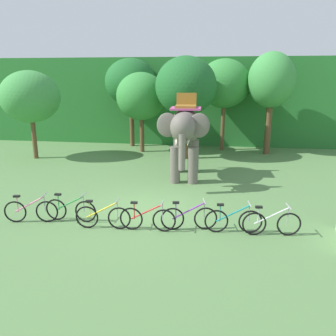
# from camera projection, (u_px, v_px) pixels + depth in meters

# --- Properties ---
(ground_plane) EXTENTS (80.00, 80.00, 0.00)m
(ground_plane) POSITION_uv_depth(u_px,v_px,m) (146.00, 211.00, 11.99)
(ground_plane) COLOR #567F47
(foliage_hedge) EXTENTS (36.00, 6.00, 5.71)m
(foliage_hedge) POSITION_uv_depth(u_px,v_px,m) (187.00, 99.00, 25.60)
(foliage_hedge) COLOR #28702D
(foliage_hedge) RESTS_ON ground
(tree_left) EXTENTS (3.19, 3.19, 4.83)m
(tree_left) POSITION_uv_depth(u_px,v_px,m) (30.00, 97.00, 18.88)
(tree_left) COLOR brown
(tree_left) RESTS_ON ground
(tree_right) EXTENTS (3.27, 3.27, 5.63)m
(tree_right) POSITION_uv_depth(u_px,v_px,m) (131.00, 82.00, 22.19)
(tree_right) COLOR brown
(tree_right) RESTS_ON ground
(tree_center_right) EXTENTS (2.96, 2.96, 4.75)m
(tree_center_right) POSITION_uv_depth(u_px,v_px,m) (141.00, 97.00, 20.60)
(tree_center_right) COLOR brown
(tree_center_right) RESTS_ON ground
(tree_center) EXTENTS (3.30, 3.30, 5.57)m
(tree_center) POSITION_uv_depth(u_px,v_px,m) (186.00, 87.00, 18.65)
(tree_center) COLOR brown
(tree_center) RESTS_ON ground
(tree_center_left) EXTENTS (3.13, 3.13, 5.54)m
(tree_center_left) POSITION_uv_depth(u_px,v_px,m) (224.00, 84.00, 20.92)
(tree_center_left) COLOR brown
(tree_center_left) RESTS_ON ground
(tree_far_left) EXTENTS (2.67, 2.67, 5.87)m
(tree_far_left) POSITION_uv_depth(u_px,v_px,m) (271.00, 81.00, 19.75)
(tree_far_left) COLOR brown
(tree_far_left) RESTS_ON ground
(elephant) EXTENTS (2.08, 4.17, 3.78)m
(elephant) POSITION_uv_depth(u_px,v_px,m) (185.00, 131.00, 15.15)
(elephant) COLOR #665E56
(elephant) RESTS_ON ground
(bike_pink) EXTENTS (1.70, 0.52, 0.92)m
(bike_pink) POSITION_uv_depth(u_px,v_px,m) (31.00, 211.00, 10.98)
(bike_pink) COLOR black
(bike_pink) RESTS_ON ground
(bike_green) EXTENTS (1.71, 0.52, 0.92)m
(bike_green) POSITION_uv_depth(u_px,v_px,m) (71.00, 210.00, 11.07)
(bike_green) COLOR black
(bike_green) RESTS_ON ground
(bike_yellow) EXTENTS (1.71, 0.52, 0.92)m
(bike_yellow) POSITION_uv_depth(u_px,v_px,m) (103.00, 217.00, 10.51)
(bike_yellow) COLOR black
(bike_yellow) RESTS_ON ground
(bike_red) EXTENTS (1.71, 0.52, 0.92)m
(bike_red) POSITION_uv_depth(u_px,v_px,m) (147.00, 219.00, 10.38)
(bike_red) COLOR black
(bike_red) RESTS_ON ground
(bike_purple) EXTENTS (1.69, 0.52, 0.92)m
(bike_purple) POSITION_uv_depth(u_px,v_px,m) (189.00, 218.00, 10.44)
(bike_purple) COLOR black
(bike_purple) RESTS_ON ground
(bike_teal) EXTENTS (1.71, 0.52, 0.92)m
(bike_teal) POSITION_uv_depth(u_px,v_px,m) (233.00, 220.00, 10.24)
(bike_teal) COLOR black
(bike_teal) RESTS_ON ground
(bike_white) EXTENTS (1.70, 0.52, 0.92)m
(bike_white) POSITION_uv_depth(u_px,v_px,m) (271.00, 223.00, 10.06)
(bike_white) COLOR black
(bike_white) RESTS_ON ground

